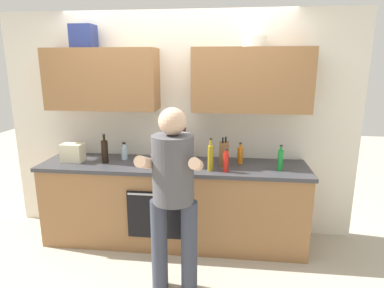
{
  "coord_description": "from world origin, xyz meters",
  "views": [
    {
      "loc": [
        0.58,
        -3.26,
        1.93
      ],
      "look_at": [
        0.22,
        -0.1,
        1.15
      ],
      "focal_mm": 30.35,
      "sensor_mm": 36.0,
      "label": 1
    }
  ],
  "objects_px": {
    "bottle_oil": "(211,157)",
    "bottle_soy": "(105,151)",
    "bottle_syrup": "(175,155)",
    "bottle_wine": "(184,146)",
    "bottle_hotsauce": "(226,162)",
    "bottle_soda": "(280,160)",
    "bottle_juice": "(240,155)",
    "bottle_water": "(124,152)",
    "cup_ceramic": "(71,152)",
    "person_standing": "(173,188)",
    "mixing_bowl": "(160,158)",
    "knife_block": "(224,154)",
    "grocery_bag_rice": "(73,153)",
    "cup_stoneware": "(193,161)"
  },
  "relations": [
    {
      "from": "bottle_soy",
      "to": "bottle_oil",
      "type": "bearing_deg",
      "value": -7.11
    },
    {
      "from": "bottle_syrup",
      "to": "grocery_bag_rice",
      "type": "bearing_deg",
      "value": 179.06
    },
    {
      "from": "bottle_oil",
      "to": "bottle_water",
      "type": "relative_size",
      "value": 1.72
    },
    {
      "from": "knife_block",
      "to": "bottle_wine",
      "type": "bearing_deg",
      "value": 159.43
    },
    {
      "from": "bottle_soda",
      "to": "bottle_hotsauce",
      "type": "relative_size",
      "value": 1.1
    },
    {
      "from": "mixing_bowl",
      "to": "knife_block",
      "type": "height_order",
      "value": "knife_block"
    },
    {
      "from": "bottle_oil",
      "to": "bottle_syrup",
      "type": "bearing_deg",
      "value": 162.36
    },
    {
      "from": "bottle_wine",
      "to": "cup_ceramic",
      "type": "bearing_deg",
      "value": 179.93
    },
    {
      "from": "bottle_juice",
      "to": "bottle_wine",
      "type": "bearing_deg",
      "value": 173.08
    },
    {
      "from": "cup_stoneware",
      "to": "knife_block",
      "type": "distance_m",
      "value": 0.34
    },
    {
      "from": "bottle_soda",
      "to": "grocery_bag_rice",
      "type": "relative_size",
      "value": 1.12
    },
    {
      "from": "bottle_soda",
      "to": "bottle_syrup",
      "type": "distance_m",
      "value": 1.07
    },
    {
      "from": "bottle_hotsauce",
      "to": "cup_stoneware",
      "type": "xyz_separation_m",
      "value": [
        -0.35,
        0.2,
        -0.06
      ]
    },
    {
      "from": "bottle_oil",
      "to": "bottle_water",
      "type": "height_order",
      "value": "bottle_oil"
    },
    {
      "from": "cup_stoneware",
      "to": "grocery_bag_rice",
      "type": "height_order",
      "value": "grocery_bag_rice"
    },
    {
      "from": "bottle_hotsauce",
      "to": "grocery_bag_rice",
      "type": "height_order",
      "value": "bottle_hotsauce"
    },
    {
      "from": "person_standing",
      "to": "cup_ceramic",
      "type": "height_order",
      "value": "person_standing"
    },
    {
      "from": "cup_ceramic",
      "to": "grocery_bag_rice",
      "type": "relative_size",
      "value": 0.43
    },
    {
      "from": "cup_stoneware",
      "to": "knife_block",
      "type": "height_order",
      "value": "knife_block"
    },
    {
      "from": "bottle_oil",
      "to": "cup_stoneware",
      "type": "bearing_deg",
      "value": 139.07
    },
    {
      "from": "person_standing",
      "to": "grocery_bag_rice",
      "type": "distance_m",
      "value": 1.46
    },
    {
      "from": "bottle_wine",
      "to": "bottle_hotsauce",
      "type": "relative_size",
      "value": 1.52
    },
    {
      "from": "bottle_soy",
      "to": "bottle_hotsauce",
      "type": "height_order",
      "value": "bottle_soy"
    },
    {
      "from": "bottle_wine",
      "to": "bottle_hotsauce",
      "type": "xyz_separation_m",
      "value": [
        0.46,
        -0.37,
        -0.05
      ]
    },
    {
      "from": "bottle_oil",
      "to": "bottle_juice",
      "type": "relative_size",
      "value": 1.45
    },
    {
      "from": "person_standing",
      "to": "bottle_oil",
      "type": "distance_m",
      "value": 0.69
    },
    {
      "from": "bottle_syrup",
      "to": "cup_ceramic",
      "type": "bearing_deg",
      "value": 169.66
    },
    {
      "from": "bottle_hotsauce",
      "to": "mixing_bowl",
      "type": "bearing_deg",
      "value": 159.13
    },
    {
      "from": "bottle_hotsauce",
      "to": "grocery_bag_rice",
      "type": "distance_m",
      "value": 1.67
    },
    {
      "from": "bottle_soy",
      "to": "mixing_bowl",
      "type": "distance_m",
      "value": 0.59
    },
    {
      "from": "bottle_oil",
      "to": "cup_ceramic",
      "type": "bearing_deg",
      "value": 167.93
    },
    {
      "from": "bottle_oil",
      "to": "bottle_soy",
      "type": "relative_size",
      "value": 1.06
    },
    {
      "from": "cup_ceramic",
      "to": "bottle_juice",
      "type": "bearing_deg",
      "value": -2.24
    },
    {
      "from": "bottle_soda",
      "to": "bottle_juice",
      "type": "distance_m",
      "value": 0.43
    },
    {
      "from": "bottle_soda",
      "to": "bottle_juice",
      "type": "bearing_deg",
      "value": 154.33
    },
    {
      "from": "bottle_syrup",
      "to": "bottle_soy",
      "type": "relative_size",
      "value": 0.87
    },
    {
      "from": "bottle_soy",
      "to": "cup_stoneware",
      "type": "distance_m",
      "value": 0.95
    },
    {
      "from": "cup_stoneware",
      "to": "mixing_bowl",
      "type": "height_order",
      "value": "cup_stoneware"
    },
    {
      "from": "bottle_wine",
      "to": "cup_stoneware",
      "type": "height_order",
      "value": "bottle_wine"
    },
    {
      "from": "bottle_soy",
      "to": "bottle_syrup",
      "type": "bearing_deg",
      "value": -1.65
    },
    {
      "from": "bottle_wine",
      "to": "bottle_soy",
      "type": "distance_m",
      "value": 0.86
    },
    {
      "from": "person_standing",
      "to": "bottle_soda",
      "type": "height_order",
      "value": "person_standing"
    },
    {
      "from": "bottle_syrup",
      "to": "bottle_soy",
      "type": "xyz_separation_m",
      "value": [
        -0.76,
        0.02,
        0.01
      ]
    },
    {
      "from": "cup_ceramic",
      "to": "grocery_bag_rice",
      "type": "bearing_deg",
      "value": -57.7
    },
    {
      "from": "bottle_soda",
      "to": "bottle_soy",
      "type": "bearing_deg",
      "value": 178.26
    },
    {
      "from": "bottle_soda",
      "to": "bottle_oil",
      "type": "height_order",
      "value": "bottle_oil"
    },
    {
      "from": "cup_ceramic",
      "to": "person_standing",
      "type": "bearing_deg",
      "value": -35.66
    },
    {
      "from": "mixing_bowl",
      "to": "cup_stoneware",
      "type": "bearing_deg",
      "value": -12.04
    },
    {
      "from": "bottle_water",
      "to": "grocery_bag_rice",
      "type": "relative_size",
      "value": 0.83
    },
    {
      "from": "person_standing",
      "to": "bottle_wine",
      "type": "height_order",
      "value": "person_standing"
    }
  ]
}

